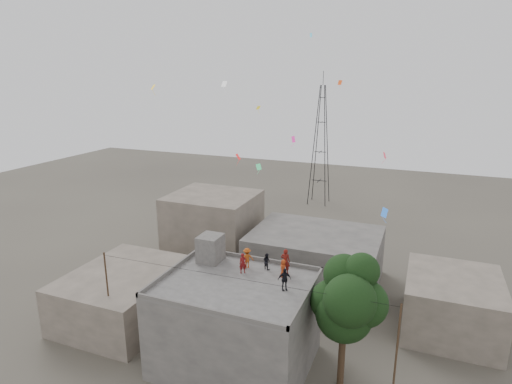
% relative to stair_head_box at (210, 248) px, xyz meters
% --- Properties ---
extents(ground, '(140.00, 140.00, 0.00)m').
position_rel_stair_head_box_xyz_m(ground, '(3.20, -2.60, -7.10)').
color(ground, '#454038').
rests_on(ground, ground).
extents(main_building, '(10.00, 8.00, 6.10)m').
position_rel_stair_head_box_xyz_m(main_building, '(3.20, -2.60, -4.05)').
color(main_building, '#4F4C49').
rests_on(main_building, ground).
extents(parapet, '(10.00, 8.00, 0.30)m').
position_rel_stair_head_box_xyz_m(parapet, '(3.20, -2.60, -0.85)').
color(parapet, '#4F4C49').
rests_on(parapet, main_building).
extents(stair_head_box, '(1.60, 1.80, 2.00)m').
position_rel_stair_head_box_xyz_m(stair_head_box, '(0.00, 0.00, 0.00)').
color(stair_head_box, '#4F4C49').
rests_on(stair_head_box, main_building).
extents(neighbor_west, '(8.00, 10.00, 4.00)m').
position_rel_stair_head_box_xyz_m(neighbor_west, '(-7.80, -0.60, -5.10)').
color(neighbor_west, '#60564C').
rests_on(neighbor_west, ground).
extents(neighbor_north, '(12.00, 9.00, 5.00)m').
position_rel_stair_head_box_xyz_m(neighbor_north, '(5.20, 11.40, -4.60)').
color(neighbor_north, '#4F4C49').
rests_on(neighbor_north, ground).
extents(neighbor_northwest, '(9.00, 8.00, 7.00)m').
position_rel_stair_head_box_xyz_m(neighbor_northwest, '(-6.80, 13.40, -3.60)').
color(neighbor_northwest, '#60564C').
rests_on(neighbor_northwest, ground).
extents(neighbor_east, '(7.00, 8.00, 4.40)m').
position_rel_stair_head_box_xyz_m(neighbor_east, '(17.20, 7.40, -4.90)').
color(neighbor_east, '#60564C').
rests_on(neighbor_east, ground).
extents(tree, '(4.90, 4.60, 9.10)m').
position_rel_stair_head_box_xyz_m(tree, '(10.57, -2.00, -1.00)').
color(tree, black).
rests_on(tree, ground).
extents(utility_line, '(20.12, 0.62, 7.40)m').
position_rel_stair_head_box_xyz_m(utility_line, '(3.70, -3.85, -3.27)').
color(utility_line, black).
rests_on(utility_line, ground).
extents(transmission_tower, '(2.97, 2.97, 20.01)m').
position_rel_stair_head_box_xyz_m(transmission_tower, '(-0.80, 37.40, 1.97)').
color(transmission_tower, black).
rests_on(transmission_tower, ground).
extents(person_red_adult, '(0.68, 0.46, 1.81)m').
position_rel_stair_head_box_xyz_m(person_red_adult, '(5.80, 0.11, -0.09)').
color(person_red_adult, maroon).
rests_on(person_red_adult, main_building).
extents(person_orange_child, '(0.68, 0.73, 1.25)m').
position_rel_stair_head_box_xyz_m(person_orange_child, '(5.82, -0.43, -0.37)').
color(person_orange_child, '#A73613').
rests_on(person_orange_child, main_building).
extents(person_dark_child, '(0.71, 0.63, 1.19)m').
position_rel_stair_head_box_xyz_m(person_dark_child, '(4.35, 0.26, -0.40)').
color(person_dark_child, black).
rests_on(person_dark_child, main_building).
extents(person_dark_adult, '(0.94, 0.78, 1.51)m').
position_rel_stair_head_box_xyz_m(person_dark_adult, '(6.49, -2.21, -0.25)').
color(person_dark_adult, black).
rests_on(person_dark_adult, main_building).
extents(person_orange_adult, '(1.11, 1.00, 1.50)m').
position_rel_stair_head_box_xyz_m(person_orange_adult, '(2.97, -0.06, -0.25)').
color(person_orange_adult, '#AF4914').
rests_on(person_orange_adult, main_building).
extents(person_red_child, '(0.63, 0.59, 1.45)m').
position_rel_stair_head_box_xyz_m(person_red_child, '(3.04, -0.95, -0.27)').
color(person_red_child, maroon).
rests_on(person_red_child, main_building).
extents(kites, '(15.93, 15.79, 12.35)m').
position_rel_stair_head_box_xyz_m(kites, '(4.09, 5.11, 8.37)').
color(kites, red).
rests_on(kites, ground).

